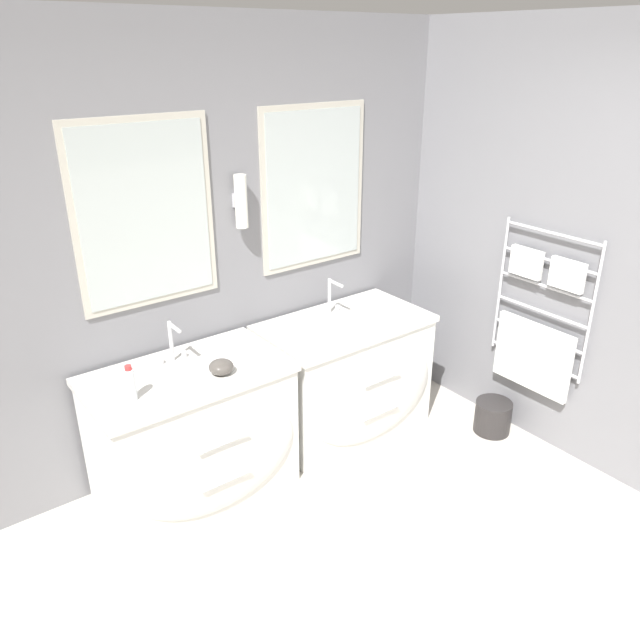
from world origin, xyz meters
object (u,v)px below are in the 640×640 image
vanity_right (348,377)px  amenity_bowl (221,367)px  vanity_left (196,436)px  waste_bin (493,416)px  toiletry_bottle (130,384)px

vanity_right → amenity_bowl: amenity_bowl is taller
vanity_left → waste_bin: bearing=-18.4°
amenity_bowl → waste_bin: amenity_bowl is taller
toiletry_bottle → waste_bin: bearing=-14.1°
vanity_left → amenity_bowl: (0.14, -0.10, 0.44)m
waste_bin → vanity_right: bearing=140.8°
vanity_right → amenity_bowl: bearing=-174.4°
toiletry_bottle → waste_bin: (2.23, -0.56, -0.77)m
vanity_left → vanity_right: (1.12, 0.00, 0.00)m
toiletry_bottle → waste_bin: size_ratio=0.79×
toiletry_bottle → waste_bin: 2.42m
vanity_right → amenity_bowl: size_ratio=8.09×
vanity_right → toiletry_bottle: bearing=-177.5°
vanity_left → toiletry_bottle: size_ratio=5.66×
vanity_left → waste_bin: 2.00m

